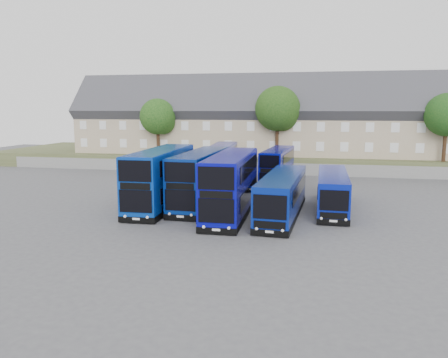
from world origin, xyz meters
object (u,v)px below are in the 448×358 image
Objects in this scene: dd_front_left at (161,179)px; tree_west at (159,118)px; tree_east at (448,116)px; dd_front_mid at (201,179)px; coach_east_a at (282,196)px; tree_mid at (279,110)px.

tree_west reaches higher than dd_front_left.
tree_east is at bearing 35.40° from dd_front_left.
dd_front_left is 3.40m from dd_front_mid.
tree_west is (-18.17, 22.91, 5.44)m from coach_east_a.
dd_front_left is 1.34× the size of tree_mid.
tree_west reaches higher than coach_east_a.
tree_west is at bearing -178.21° from tree_mid.
tree_east is (17.83, 22.91, 5.78)m from coach_east_a.
dd_front_left is 1.60× the size of tree_west.
tree_east is at bearing 40.36° from dd_front_mid.
dd_front_left is at bearing -110.64° from tree_mid.
dd_front_left is at bearing -161.03° from dd_front_mid.
coach_east_a is 1.33× the size of tree_mid.
tree_east is at bearing 56.07° from coach_east_a.
dd_front_mid is 23.62m from tree_west.
tree_west is 16.04m from tree_mid.
dd_front_mid is at bearing 16.01° from dd_front_left.
tree_mid is at bearing 77.73° from dd_front_mid.
tree_mid is (16.00, 0.50, 1.02)m from tree_west.
tree_east is (36.00, 0.00, 0.34)m from tree_west.
dd_front_left is at bearing 175.57° from coach_east_a.
coach_east_a is (7.16, -2.57, -0.66)m from dd_front_mid.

